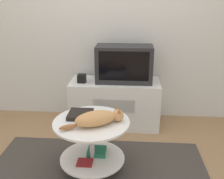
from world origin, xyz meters
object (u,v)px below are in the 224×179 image
(tv, at_px, (124,64))
(speaker, at_px, (82,78))
(dvd_box, at_px, (80,114))
(cat, at_px, (98,118))

(tv, bearing_deg, speaker, -172.39)
(dvd_box, height_order, cat, cat)
(tv, bearing_deg, cat, -100.57)
(dvd_box, xyz_separation_m, cat, (0.17, -0.15, 0.04))
(dvd_box, relative_size, cat, 0.42)
(tv, bearing_deg, dvd_box, -112.73)
(tv, xyz_separation_m, dvd_box, (-0.36, -0.87, -0.25))
(tv, height_order, dvd_box, tv)
(tv, xyz_separation_m, speaker, (-0.50, -0.07, -0.17))
(speaker, bearing_deg, dvd_box, -80.76)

